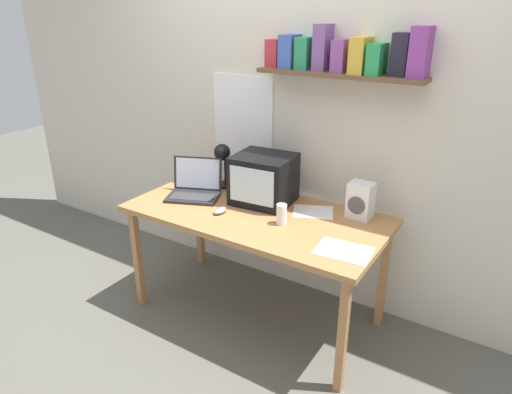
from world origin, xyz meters
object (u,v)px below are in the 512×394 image
at_px(crt_monitor, 264,179).
at_px(computer_mouse, 220,211).
at_px(corner_desk, 256,221).
at_px(loose_paper_near_laptop, 343,251).
at_px(desk_lamp, 223,159).
at_px(juice_glass, 282,215).
at_px(laptop, 195,187).
at_px(space_heater, 360,200).
at_px(printed_handout, 313,212).

xyz_separation_m(crt_monitor, computer_mouse, (-0.13, -0.29, -0.14)).
xyz_separation_m(corner_desk, loose_paper_near_laptop, (0.64, -0.17, 0.06)).
distance_m(desk_lamp, juice_glass, 0.69).
height_order(computer_mouse, loose_paper_near_laptop, computer_mouse).
bearing_deg(computer_mouse, laptop, 155.21).
bearing_deg(loose_paper_near_laptop, space_heater, 100.50).
bearing_deg(desk_lamp, corner_desk, -48.54).
bearing_deg(loose_paper_near_laptop, corner_desk, 165.20).
bearing_deg(crt_monitor, corner_desk, -79.15).
relative_size(laptop, juice_glass, 3.33).
relative_size(crt_monitor, laptop, 0.95).
relative_size(corner_desk, juice_glass, 13.01).
bearing_deg(laptop, printed_handout, -10.19).
height_order(desk_lamp, loose_paper_near_laptop, desk_lamp).
xyz_separation_m(crt_monitor, space_heater, (0.61, 0.10, -0.05)).
height_order(desk_lamp, juice_glass, desk_lamp).
xyz_separation_m(space_heater, printed_handout, (-0.27, -0.08, -0.11)).
xyz_separation_m(laptop, computer_mouse, (0.31, -0.14, -0.05)).
bearing_deg(loose_paper_near_laptop, crt_monitor, 154.24).
bearing_deg(laptop, computer_mouse, -47.38).
height_order(corner_desk, juice_glass, juice_glass).
distance_m(laptop, space_heater, 1.08).
relative_size(laptop, desk_lamp, 1.27).
relative_size(corner_desk, computer_mouse, 14.85).
xyz_separation_m(laptop, juice_glass, (0.70, -0.08, -0.01)).
height_order(laptop, printed_handout, laptop).
xyz_separation_m(desk_lamp, computer_mouse, (0.22, -0.35, -0.20)).
relative_size(space_heater, loose_paper_near_laptop, 0.75).
relative_size(desk_lamp, space_heater, 1.46).
distance_m(computer_mouse, loose_paper_near_laptop, 0.82).
height_order(desk_lamp, space_heater, desk_lamp).
relative_size(space_heater, printed_handout, 0.73).
height_order(desk_lamp, computer_mouse, desk_lamp).
distance_m(crt_monitor, desk_lamp, 0.37).
height_order(printed_handout, loose_paper_near_laptop, same).
bearing_deg(desk_lamp, computer_mouse, -77.37).
height_order(juice_glass, loose_paper_near_laptop, juice_glass).
height_order(juice_glass, space_heater, space_heater).
bearing_deg(desk_lamp, space_heater, -17.41).
relative_size(desk_lamp, computer_mouse, 3.00).
xyz_separation_m(laptop, space_heater, (1.05, 0.25, 0.05)).
bearing_deg(juice_glass, printed_handout, 71.53).
relative_size(juice_glass, computer_mouse, 1.14).
height_order(laptop, loose_paper_near_laptop, laptop).
height_order(corner_desk, loose_paper_near_laptop, loose_paper_near_laptop).
bearing_deg(space_heater, laptop, -163.24).
distance_m(crt_monitor, computer_mouse, 0.35).
bearing_deg(juice_glass, desk_lamp, 155.80).
bearing_deg(desk_lamp, printed_handout, -22.73).
relative_size(crt_monitor, loose_paper_near_laptop, 1.32).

